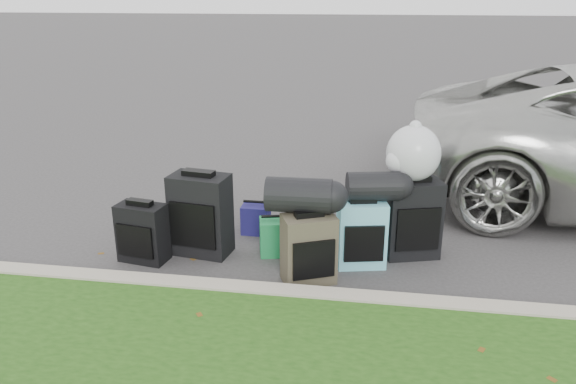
# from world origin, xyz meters

# --- Properties ---
(ground) EXTENTS (120.00, 120.00, 0.00)m
(ground) POSITION_xyz_m (0.00, 0.00, 0.00)
(ground) COLOR #383535
(ground) RESTS_ON ground
(curb) EXTENTS (120.00, 0.18, 0.15)m
(curb) POSITION_xyz_m (0.00, -1.00, 0.07)
(curb) COLOR #9E937F
(curb) RESTS_ON ground
(suitcase_small_black) EXTENTS (0.48, 0.32, 0.56)m
(suitcase_small_black) POSITION_xyz_m (-1.40, -0.40, 0.28)
(suitcase_small_black) COLOR black
(suitcase_small_black) RESTS_ON ground
(suitcase_large_black_left) EXTENTS (0.59, 0.41, 0.79)m
(suitcase_large_black_left) POSITION_xyz_m (-0.90, -0.15, 0.40)
(suitcase_large_black_left) COLOR black
(suitcase_large_black_left) RESTS_ON ground
(suitcase_olive) EXTENTS (0.52, 0.44, 0.62)m
(suitcase_olive) POSITION_xyz_m (0.20, -0.56, 0.31)
(suitcase_olive) COLOR #373225
(suitcase_olive) RESTS_ON ground
(suitcase_teal) EXTENTS (0.48, 0.35, 0.63)m
(suitcase_teal) POSITION_xyz_m (0.65, -0.18, 0.31)
(suitcase_teal) COLOR #5498AF
(suitcase_teal) RESTS_ON ground
(suitcase_large_black_right) EXTENTS (0.57, 0.43, 0.76)m
(suitcase_large_black_right) POSITION_xyz_m (1.12, 0.10, 0.38)
(suitcase_large_black_right) COLOR black
(suitcase_large_black_right) RESTS_ON ground
(tote_green) EXTENTS (0.36, 0.32, 0.35)m
(tote_green) POSITION_xyz_m (-0.18, -0.06, 0.18)
(tote_green) COLOR #1B7C3F
(tote_green) RESTS_ON ground
(tote_navy) EXTENTS (0.29, 0.23, 0.31)m
(tote_navy) POSITION_xyz_m (-0.48, 0.40, 0.15)
(tote_navy) COLOR navy
(tote_navy) RESTS_ON ground
(duffel_left) EXTENTS (0.57, 0.32, 0.31)m
(duffel_left) POSITION_xyz_m (0.10, -0.47, 0.77)
(duffel_left) COLOR black
(duffel_left) RESTS_ON suitcase_olive
(duffel_right) EXTENTS (0.52, 0.36, 0.27)m
(duffel_right) POSITION_xyz_m (0.73, -0.11, 0.76)
(duffel_right) COLOR black
(duffel_right) RESTS_ON suitcase_teal
(trash_bag) EXTENTS (0.51, 0.51, 0.51)m
(trash_bag) POSITION_xyz_m (1.08, 0.16, 1.01)
(trash_bag) COLOR silver
(trash_bag) RESTS_ON suitcase_large_black_right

